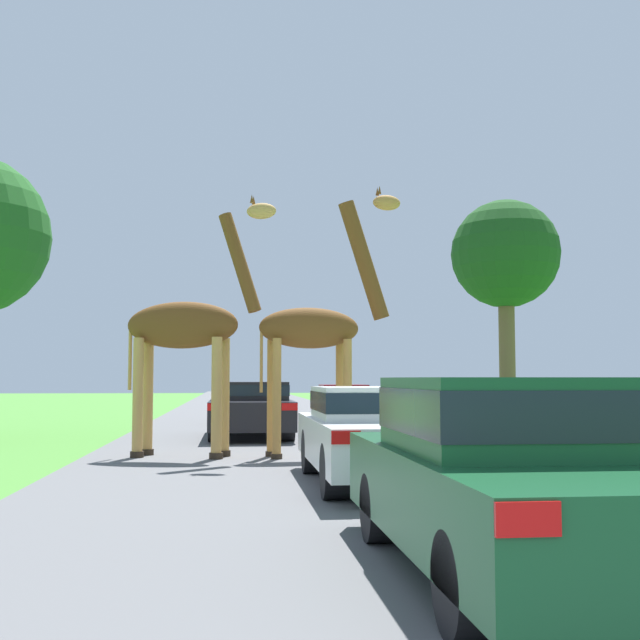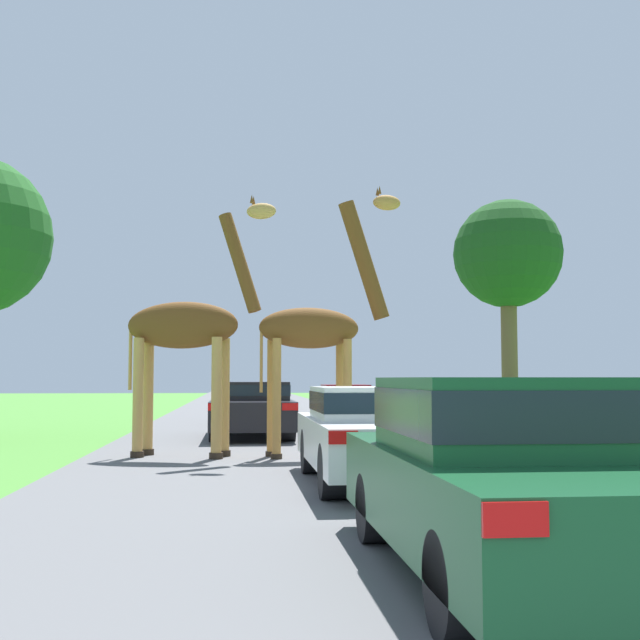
{
  "view_description": "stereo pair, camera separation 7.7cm",
  "coord_description": "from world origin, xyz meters",
  "views": [
    {
      "loc": [
        -1.22,
        -0.24,
        1.46
      ],
      "look_at": [
        0.41,
        14.72,
        2.55
      ],
      "focal_mm": 45.0,
      "sensor_mm": 36.0,
      "label": 1
    },
    {
      "loc": [
        -1.14,
        -0.24,
        1.46
      ],
      "look_at": [
        0.41,
        14.72,
        2.55
      ],
      "focal_mm": 45.0,
      "sensor_mm": 36.0,
      "label": 2
    }
  ],
  "objects": [
    {
      "name": "car_queue_left",
      "position": [
        -0.77,
        19.76,
        0.73
      ],
      "size": [
        1.99,
        4.48,
        1.37
      ],
      "color": "black",
      "rests_on": "ground"
    },
    {
      "name": "tree_left_edge",
      "position": [
        9.39,
        29.93,
        6.23
      ],
      "size": [
        4.24,
        4.24,
        8.45
      ],
      "color": "brown",
      "rests_on": "ground"
    },
    {
      "name": "giraffe_near_road",
      "position": [
        0.42,
        14.76,
        2.44
      ],
      "size": [
        2.83,
        0.92,
        5.19
      ],
      "rotation": [
        0.0,
        0.0,
        -1.42
      ],
      "color": "#B77F3D",
      "rests_on": "ground"
    },
    {
      "name": "car_lead_maroon",
      "position": [
        0.81,
        5.56,
        0.77
      ],
      "size": [
        1.7,
        4.5,
        1.46
      ],
      "color": "#144C28",
      "rests_on": "ground"
    },
    {
      "name": "car_verge_right",
      "position": [
        -0.67,
        26.24,
        0.69
      ],
      "size": [
        1.85,
        4.5,
        1.29
      ],
      "color": "gray",
      "rests_on": "ground"
    },
    {
      "name": "car_queue_right",
      "position": [
        0.77,
        10.79,
        0.73
      ],
      "size": [
        1.81,
        4.49,
        1.34
      ],
      "color": "silver",
      "rests_on": "ground"
    },
    {
      "name": "car_far_ahead",
      "position": [
        2.98,
        30.12,
        0.67
      ],
      "size": [
        1.89,
        4.1,
        1.21
      ],
      "color": "maroon",
      "rests_on": "ground"
    },
    {
      "name": "road",
      "position": [
        0.0,
        30.0,
        0.0
      ],
      "size": [
        7.95,
        120.0,
        0.0
      ],
      "color": "#5B5B5E",
      "rests_on": "ground"
    },
    {
      "name": "giraffe_companion",
      "position": [
        -2.05,
        14.9,
        2.27
      ],
      "size": [
        2.87,
        1.2,
        4.87
      ],
      "rotation": [
        0.0,
        0.0,
        -1.85
      ],
      "color": "tan",
      "rests_on": "ground"
    }
  ]
}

